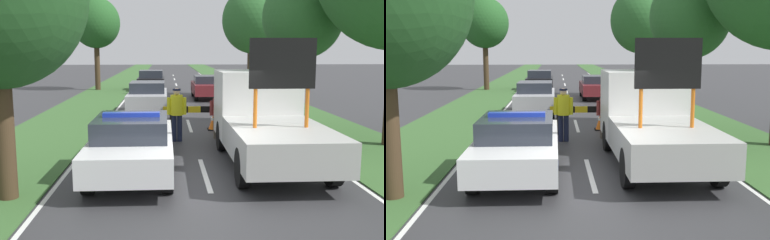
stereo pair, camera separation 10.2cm
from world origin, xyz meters
TOP-DOWN VIEW (x-y plane):
  - ground_plane at (0.00, 0.00)m, footprint 160.00×160.00m
  - lane_markings at (0.00, 16.85)m, footprint 6.78×63.27m
  - grass_verge_left at (-5.08, 20.00)m, footprint 3.27×120.00m
  - grass_verge_right at (5.08, 20.00)m, footprint 3.27×120.00m
  - police_car at (-1.72, 1.18)m, footprint 1.89×4.83m
  - work_truck at (1.72, 2.44)m, footprint 2.24×5.82m
  - road_barrier at (0.29, 6.13)m, footprint 2.61×0.08m
  - police_officer at (-0.57, 5.04)m, footprint 0.63×0.40m
  - pedestrian_civilian at (0.82, 5.45)m, footprint 0.56×0.35m
  - traffic_cone_near_police at (-2.75, 4.65)m, footprint 0.47×0.47m
  - traffic_cone_centre_front at (2.12, 7.41)m, footprint 0.47×0.47m
  - traffic_cone_near_truck at (0.89, 7.12)m, footprint 0.52×0.52m
  - traffic_cone_behind_barrier at (2.79, 7.08)m, footprint 0.50×0.50m
  - queued_car_sedan_silver at (-1.73, 11.23)m, footprint 1.74×4.34m
  - queued_car_wagon_maroon at (1.59, 17.84)m, footprint 1.71×4.37m
  - queued_car_sedan_black at (-1.96, 23.94)m, footprint 1.91×3.99m
  - roadside_tree_mid_left at (4.11, 7.17)m, footprint 2.94×2.94m
  - roadside_tree_mid_right at (-5.89, 24.06)m, footprint 3.47×3.47m
  - roadside_tree_far_left at (4.43, 18.03)m, footprint 3.81×3.81m
  - utility_pole at (4.17, 17.93)m, footprint 1.20×0.20m

SIDE VIEW (x-z plane):
  - ground_plane at x=0.00m, z-range 0.00..0.00m
  - lane_markings at x=0.00m, z-range 0.00..0.01m
  - grass_verge_left at x=-5.08m, z-range 0.00..0.03m
  - grass_verge_right at x=5.08m, z-range 0.00..0.03m
  - traffic_cone_near_police at x=-2.75m, z-range 0.00..0.64m
  - traffic_cone_centre_front at x=2.12m, z-range 0.00..0.64m
  - traffic_cone_behind_barrier at x=2.79m, z-range 0.00..0.69m
  - traffic_cone_near_truck at x=0.89m, z-range 0.00..0.71m
  - queued_car_wagon_maroon at x=1.59m, z-range 0.03..1.44m
  - police_car at x=-1.72m, z-range -0.01..1.51m
  - queued_car_sedan_black at x=-1.96m, z-range 0.02..1.48m
  - queued_car_sedan_silver at x=-1.73m, z-range 0.05..1.56m
  - road_barrier at x=0.29m, z-range 0.32..1.33m
  - pedestrian_civilian at x=0.82m, z-range 0.13..1.69m
  - police_officer at x=-0.57m, z-range 0.16..1.91m
  - work_truck at x=1.72m, z-range -0.46..2.77m
  - roadside_tree_mid_left at x=4.11m, z-range 1.27..6.96m
  - utility_pole at x=4.17m, z-range 0.12..8.97m
  - roadside_tree_far_left at x=4.43m, z-range 1.33..8.04m
  - roadside_tree_mid_right at x=-5.89m, z-range 1.49..8.17m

